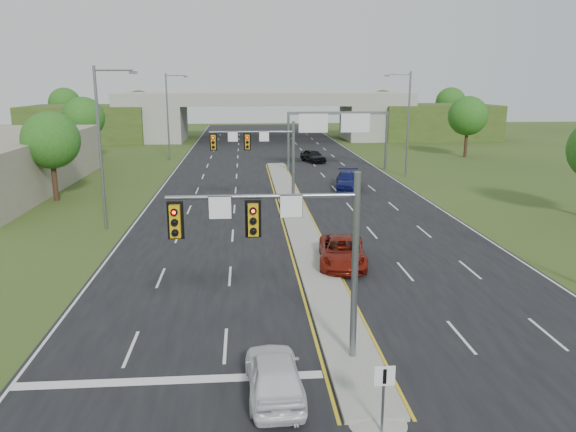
# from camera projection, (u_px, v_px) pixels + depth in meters

# --- Properties ---
(ground) EXTENTS (240.00, 240.00, 0.00)m
(ground) POSITION_uv_depth(u_px,v_px,m) (352.00, 360.00, 20.67)
(ground) COLOR #324819
(ground) RESTS_ON ground
(road) EXTENTS (24.00, 160.00, 0.02)m
(road) POSITION_uv_depth(u_px,v_px,m) (284.00, 187.00, 54.59)
(road) COLOR black
(road) RESTS_ON ground
(median) EXTENTS (2.00, 54.00, 0.16)m
(median) POSITION_uv_depth(u_px,v_px,m) (295.00, 214.00, 42.94)
(median) COLOR gray
(median) RESTS_ON road
(median_nose) EXTENTS (2.00, 2.00, 0.16)m
(median_nose) POSITION_uv_depth(u_px,v_px,m) (378.00, 421.00, 16.77)
(median_nose) COLOR gray
(median_nose) RESTS_ON road
(lane_markings) EXTENTS (23.72, 160.00, 0.01)m
(lane_markings) POSITION_uv_depth(u_px,v_px,m) (282.00, 199.00, 48.64)
(lane_markings) COLOR gold
(lane_markings) RESTS_ON road
(signal_mast_near) EXTENTS (6.62, 0.60, 7.00)m
(signal_mast_near) POSITION_uv_depth(u_px,v_px,m) (291.00, 238.00, 19.32)
(signal_mast_near) COLOR slate
(signal_mast_near) RESTS_ON ground
(signal_mast_far) EXTENTS (6.62, 0.60, 7.00)m
(signal_mast_far) POSITION_uv_depth(u_px,v_px,m) (264.00, 151.00, 43.55)
(signal_mast_far) COLOR slate
(signal_mast_far) RESTS_ON ground
(keep_right_sign) EXTENTS (0.60, 0.13, 2.20)m
(keep_right_sign) POSITION_uv_depth(u_px,v_px,m) (384.00, 388.00, 15.93)
(keep_right_sign) COLOR slate
(keep_right_sign) RESTS_ON ground
(sign_gantry) EXTENTS (11.58, 0.44, 6.67)m
(sign_gantry) POSITION_uv_depth(u_px,v_px,m) (337.00, 124.00, 63.49)
(sign_gantry) COLOR slate
(sign_gantry) RESTS_ON ground
(overpass) EXTENTS (80.00, 14.00, 8.10)m
(overpass) POSITION_uv_depth(u_px,v_px,m) (266.00, 119.00, 97.38)
(overpass) COLOR gray
(overpass) RESTS_ON ground
(lightpole_l_mid) EXTENTS (2.85, 0.25, 11.00)m
(lightpole_l_mid) POSITION_uv_depth(u_px,v_px,m) (103.00, 141.00, 37.61)
(lightpole_l_mid) COLOR slate
(lightpole_l_mid) RESTS_ON ground
(lightpole_l_far) EXTENTS (2.85, 0.25, 11.00)m
(lightpole_l_far) POSITION_uv_depth(u_px,v_px,m) (169.00, 113.00, 71.54)
(lightpole_l_far) COLOR slate
(lightpole_l_far) RESTS_ON ground
(lightpole_r_far) EXTENTS (2.85, 0.25, 11.00)m
(lightpole_r_far) POSITION_uv_depth(u_px,v_px,m) (407.00, 119.00, 59.02)
(lightpole_r_far) COLOR slate
(lightpole_r_far) RESTS_ON ground
(tree_l_near) EXTENTS (4.80, 4.80, 7.60)m
(tree_l_near) POSITION_uv_depth(u_px,v_px,m) (51.00, 140.00, 47.01)
(tree_l_near) COLOR #382316
(tree_l_near) RESTS_ON ground
(tree_l_mid) EXTENTS (5.20, 5.20, 8.12)m
(tree_l_mid) POSITION_uv_depth(u_px,v_px,m) (84.00, 118.00, 70.86)
(tree_l_mid) COLOR #382316
(tree_l_mid) RESTS_ON ground
(tree_r_mid) EXTENTS (5.20, 5.20, 8.12)m
(tree_r_mid) POSITION_uv_depth(u_px,v_px,m) (468.00, 116.00, 74.67)
(tree_r_mid) COLOR #382316
(tree_r_mid) RESTS_ON ground
(tree_back_a) EXTENTS (6.00, 6.00, 8.85)m
(tree_back_a) POSITION_uv_depth(u_px,v_px,m) (65.00, 104.00, 107.52)
(tree_back_a) COLOR #382316
(tree_back_a) RESTS_ON ground
(tree_back_b) EXTENTS (5.60, 5.60, 8.32)m
(tree_back_b) POSITION_uv_depth(u_px,v_px,m) (139.00, 105.00, 108.67)
(tree_back_b) COLOR #382316
(tree_back_b) RESTS_ON ground
(tree_back_c) EXTENTS (5.60, 5.60, 8.32)m
(tree_back_c) POSITION_uv_depth(u_px,v_px,m) (382.00, 104.00, 112.32)
(tree_back_c) COLOR #382316
(tree_back_c) RESTS_ON ground
(tree_back_d) EXTENTS (6.00, 6.00, 8.85)m
(tree_back_d) POSITION_uv_depth(u_px,v_px,m) (451.00, 102.00, 113.31)
(tree_back_d) COLOR #382316
(tree_back_d) RESTS_ON ground
(car_white) EXTENTS (1.94, 4.45, 1.49)m
(car_white) POSITION_uv_depth(u_px,v_px,m) (274.00, 374.00, 18.16)
(car_white) COLOR white
(car_white) RESTS_ON road
(car_far_a) EXTENTS (3.16, 5.72, 1.51)m
(car_far_a) POSITION_uv_depth(u_px,v_px,m) (342.00, 252.00, 31.14)
(car_far_a) COLOR maroon
(car_far_a) RESTS_ON road
(car_far_b) EXTENTS (3.22, 5.97, 1.64)m
(car_far_b) POSITION_uv_depth(u_px,v_px,m) (348.00, 181.00, 53.09)
(car_far_b) COLOR #0D124F
(car_far_b) RESTS_ON road
(car_far_c) EXTENTS (3.25, 5.02, 1.59)m
(car_far_c) POSITION_uv_depth(u_px,v_px,m) (313.00, 156.00, 70.90)
(car_far_c) COLOR black
(car_far_c) RESTS_ON road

